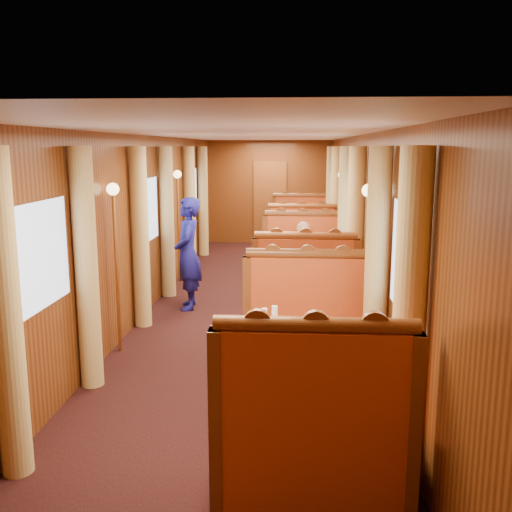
# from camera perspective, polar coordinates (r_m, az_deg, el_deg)

# --- Properties ---
(floor) EXTENTS (3.00, 12.00, 0.01)m
(floor) POSITION_cam_1_polar(r_m,az_deg,el_deg) (8.32, -0.48, -5.49)
(floor) COLOR black
(floor) RESTS_ON ground
(ceiling) EXTENTS (3.00, 12.00, 0.01)m
(ceiling) POSITION_cam_1_polar(r_m,az_deg,el_deg) (7.98, -0.51, 12.00)
(ceiling) COLOR silver
(ceiling) RESTS_ON wall_left
(wall_far) EXTENTS (3.00, 0.01, 2.50)m
(wall_far) POSITION_cam_1_polar(r_m,az_deg,el_deg) (14.01, 1.41, 6.39)
(wall_far) COLOR brown
(wall_far) RESTS_ON floor
(wall_near) EXTENTS (3.00, 0.01, 2.50)m
(wall_near) POSITION_cam_1_polar(r_m,az_deg,el_deg) (2.32, -12.56, -17.38)
(wall_near) COLOR brown
(wall_near) RESTS_ON floor
(wall_left) EXTENTS (0.01, 12.00, 2.50)m
(wall_left) POSITION_cam_1_polar(r_m,az_deg,el_deg) (8.30, -10.89, 3.12)
(wall_left) COLOR brown
(wall_left) RESTS_ON floor
(wall_right) EXTENTS (0.01, 12.00, 2.50)m
(wall_right) POSITION_cam_1_polar(r_m,az_deg,el_deg) (8.08, 10.19, 2.93)
(wall_right) COLOR brown
(wall_right) RESTS_ON floor
(doorway_far) EXTENTS (0.80, 0.04, 2.00)m
(doorway_far) POSITION_cam_1_polar(r_m,az_deg,el_deg) (14.00, 1.40, 5.36)
(doorway_far) COLOR brown
(doorway_far) RESTS_ON floor
(table_near) EXTENTS (1.05, 0.72, 0.75)m
(table_near) POSITION_cam_1_polar(r_m,az_deg,el_deg) (4.87, 5.30, -12.97)
(table_near) COLOR white
(table_near) RESTS_ON floor
(banquette_near_fwd) EXTENTS (1.30, 0.55, 1.34)m
(banquette_near_fwd) POSITION_cam_1_polar(r_m,az_deg,el_deg) (3.94, 5.65, -18.28)
(banquette_near_fwd) COLOR #A82412
(banquette_near_fwd) RESTS_ON floor
(banquette_near_aft) EXTENTS (1.30, 0.55, 1.34)m
(banquette_near_aft) POSITION_cam_1_polar(r_m,az_deg,el_deg) (5.80, 5.08, -8.49)
(banquette_near_aft) COLOR #A82412
(banquette_near_aft) RESTS_ON floor
(table_mid) EXTENTS (1.05, 0.72, 0.75)m
(table_mid) POSITION_cam_1_polar(r_m,az_deg,el_deg) (8.20, 4.76, -3.05)
(table_mid) COLOR white
(table_mid) RESTS_ON floor
(banquette_mid_fwd) EXTENTS (1.30, 0.55, 1.34)m
(banquette_mid_fwd) POSITION_cam_1_polar(r_m,az_deg,el_deg) (7.20, 4.87, -4.61)
(banquette_mid_fwd) COLOR #A82412
(banquette_mid_fwd) RESTS_ON floor
(banquette_mid_aft) EXTENTS (1.30, 0.55, 1.34)m
(banquette_mid_aft) POSITION_cam_1_polar(r_m,az_deg,el_deg) (9.17, 4.68, -1.24)
(banquette_mid_aft) COLOR #A82412
(banquette_mid_aft) RESTS_ON floor
(table_far) EXTENTS (1.05, 0.72, 0.75)m
(table_far) POSITION_cam_1_polar(r_m,az_deg,el_deg) (11.62, 4.54, 1.09)
(table_far) COLOR white
(table_far) RESTS_ON floor
(banquette_far_fwd) EXTENTS (1.30, 0.55, 1.34)m
(banquette_far_fwd) POSITION_cam_1_polar(r_m,az_deg,el_deg) (10.62, 4.59, 0.42)
(banquette_far_fwd) COLOR #A82412
(banquette_far_fwd) RESTS_ON floor
(banquette_far_aft) EXTENTS (1.30, 0.55, 1.34)m
(banquette_far_aft) POSITION_cam_1_polar(r_m,az_deg,el_deg) (12.62, 4.50, 2.08)
(banquette_far_aft) COLOR #A82412
(banquette_far_aft) RESTS_ON floor
(tea_tray) EXTENTS (0.42, 0.38, 0.01)m
(tea_tray) POSITION_cam_1_polar(r_m,az_deg,el_deg) (4.68, 4.25, -8.95)
(tea_tray) COLOR silver
(tea_tray) RESTS_ON table_near
(teapot_left) EXTENTS (0.21, 0.19, 0.14)m
(teapot_left) POSITION_cam_1_polar(r_m,az_deg,el_deg) (4.63, 3.25, -8.28)
(teapot_left) COLOR silver
(teapot_left) RESTS_ON tea_tray
(teapot_right) EXTENTS (0.18, 0.15, 0.13)m
(teapot_right) POSITION_cam_1_polar(r_m,az_deg,el_deg) (4.63, 4.70, -8.41)
(teapot_right) COLOR silver
(teapot_right) RESTS_ON tea_tray
(teapot_back) EXTENTS (0.17, 0.14, 0.13)m
(teapot_back) POSITION_cam_1_polar(r_m,az_deg,el_deg) (4.76, 3.92, -7.85)
(teapot_back) COLOR silver
(teapot_back) RESTS_ON tea_tray
(fruit_plate) EXTENTS (0.23, 0.23, 0.05)m
(fruit_plate) POSITION_cam_1_polar(r_m,az_deg,el_deg) (4.63, 9.51, -9.11)
(fruit_plate) COLOR white
(fruit_plate) RESTS_ON table_near
(cup_inboard) EXTENTS (0.08, 0.08, 0.26)m
(cup_inboard) POSITION_cam_1_polar(r_m,az_deg,el_deg) (4.81, 0.84, -7.09)
(cup_inboard) COLOR white
(cup_inboard) RESTS_ON table_near
(cup_outboard) EXTENTS (0.08, 0.08, 0.26)m
(cup_outboard) POSITION_cam_1_polar(r_m,az_deg,el_deg) (4.89, 1.87, -6.81)
(cup_outboard) COLOR white
(cup_outboard) RESTS_ON table_near
(rose_vase_mid) EXTENTS (0.06, 0.06, 0.36)m
(rose_vase_mid) POSITION_cam_1_polar(r_m,az_deg,el_deg) (8.04, 4.68, 0.71)
(rose_vase_mid) COLOR silver
(rose_vase_mid) RESTS_ON table_mid
(rose_vase_far) EXTENTS (0.06, 0.06, 0.36)m
(rose_vase_far) POSITION_cam_1_polar(r_m,az_deg,el_deg) (11.53, 4.43, 3.78)
(rose_vase_far) COLOR silver
(rose_vase_far) RESTS_ON table_far
(window_left_near) EXTENTS (0.01, 1.20, 0.90)m
(window_left_near) POSITION_cam_1_polar(r_m,az_deg,el_deg) (5.01, -20.97, -0.10)
(window_left_near) COLOR #98ADCC
(window_left_near) RESTS_ON wall_left
(curtain_left_near_a) EXTENTS (0.22, 0.22, 2.35)m
(curtain_left_near_a) POSITION_cam_1_polar(r_m,az_deg,el_deg) (4.34, -23.75, -5.64)
(curtain_left_near_a) COLOR #E0C172
(curtain_left_near_a) RESTS_ON floor
(curtain_left_near_b) EXTENTS (0.22, 0.22, 2.35)m
(curtain_left_near_b) POSITION_cam_1_polar(r_m,az_deg,el_deg) (5.72, -16.58, -1.34)
(curtain_left_near_b) COLOR #E0C172
(curtain_left_near_b) RESTS_ON floor
(window_right_near) EXTENTS (0.01, 1.20, 0.90)m
(window_right_near) POSITION_cam_1_polar(r_m,az_deg,el_deg) (4.63, 14.67, -0.59)
(window_right_near) COLOR #98ADCC
(window_right_near) RESTS_ON wall_right
(curtain_right_near_a) EXTENTS (0.22, 0.22, 2.35)m
(curtain_right_near_a) POSITION_cam_1_polar(r_m,az_deg,el_deg) (3.93, 15.04, -6.76)
(curtain_right_near_a) COLOR #E0C172
(curtain_right_near_a) RESTS_ON floor
(curtain_right_near_b) EXTENTS (0.22, 0.22, 2.35)m
(curtain_right_near_b) POSITION_cam_1_polar(r_m,az_deg,el_deg) (5.42, 11.94, -1.79)
(curtain_right_near_b) COLOR #E0C172
(curtain_right_near_b) RESTS_ON floor
(window_left_mid) EXTENTS (0.01, 1.20, 0.90)m
(window_left_mid) POSITION_cam_1_polar(r_m,az_deg,el_deg) (8.28, -10.83, 4.49)
(window_left_mid) COLOR #98ADCC
(window_left_mid) RESTS_ON wall_left
(curtain_left_mid_a) EXTENTS (0.22, 0.22, 2.35)m
(curtain_left_mid_a) POSITION_cam_1_polar(r_m,az_deg,el_deg) (7.54, -11.48, 1.75)
(curtain_left_mid_a) COLOR #E0C172
(curtain_left_mid_a) RESTS_ON floor
(curtain_left_mid_b) EXTENTS (0.22, 0.22, 2.35)m
(curtain_left_mid_b) POSITION_cam_1_polar(r_m,az_deg,el_deg) (9.04, -8.88, 3.32)
(curtain_left_mid_b) COLOR #E0C172
(curtain_left_mid_b) RESTS_ON floor
(window_right_mid) EXTENTS (0.01, 1.20, 0.90)m
(window_right_mid) POSITION_cam_1_polar(r_m,az_deg,el_deg) (8.05, 10.13, 4.34)
(window_right_mid) COLOR #98ADCC
(window_right_mid) RESTS_ON wall_right
(curtain_right_mid_a) EXTENTS (0.22, 0.22, 2.35)m
(curtain_right_mid_a) POSITION_cam_1_polar(r_m,az_deg,el_deg) (7.31, 9.88, 1.52)
(curtain_right_mid_a) COLOR #E0C172
(curtain_right_mid_a) RESTS_ON floor
(curtain_right_mid_b) EXTENTS (0.22, 0.22, 2.35)m
(curtain_right_mid_b) POSITION_cam_1_polar(r_m,az_deg,el_deg) (8.85, 8.86, 3.16)
(curtain_right_mid_b) COLOR #E0C172
(curtain_right_mid_b) RESTS_ON floor
(window_left_far) EXTENTS (0.01, 1.20, 0.90)m
(window_left_far) POSITION_cam_1_polar(r_m,az_deg,el_deg) (11.68, -6.48, 6.41)
(window_left_far) COLOR #98ADCC
(window_left_far) RESTS_ON wall_left
(curtain_left_far_a) EXTENTS (0.22, 0.22, 2.35)m
(curtain_left_far_a) POSITION_cam_1_polar(r_m,az_deg,el_deg) (10.92, -6.64, 4.66)
(curtain_left_far_a) COLOR #E0C172
(curtain_left_far_a) RESTS_ON floor
(curtain_left_far_b) EXTENTS (0.22, 0.22, 2.35)m
(curtain_left_far_b) POSITION_cam_1_polar(r_m,az_deg,el_deg) (12.45, -5.33, 5.44)
(curtain_left_far_b) COLOR #E0C172
(curtain_left_far_b) RESTS_ON floor
(window_right_far) EXTENTS (0.01, 1.20, 0.90)m
(window_right_far) POSITION_cam_1_polar(r_m,az_deg,el_deg) (11.52, 8.30, 6.31)
(window_right_far) COLOR #98ADCC
(window_right_far) RESTS_ON wall_right
(curtain_right_far_a) EXTENTS (0.22, 0.22, 2.35)m
(curtain_right_far_a) POSITION_cam_1_polar(r_m,az_deg,el_deg) (10.77, 8.00, 4.54)
(curtain_right_far_a) COLOR #E0C172
(curtain_right_far_a) RESTS_ON floor
(curtain_right_far_b) EXTENTS (0.22, 0.22, 2.35)m
(curtain_right_far_b) POSITION_cam_1_polar(r_m,az_deg,el_deg) (12.31, 7.50, 5.33)
(curtain_right_far_b) COLOR #E0C172
(curtain_right_far_b) RESTS_ON floor
(sconce_left_fore) EXTENTS (0.14, 0.14, 1.95)m
(sconce_left_fore) POSITION_cam_1_polar(r_m,az_deg,el_deg) (6.60, -13.93, 2.21)
(sconce_left_fore) COLOR #BF8C3F
(sconce_left_fore) RESTS_ON floor
(sconce_right_fore) EXTENTS (0.14, 0.14, 1.95)m
(sconce_right_fore) POSITION_cam_1_polar(r_m,az_deg,el_deg) (6.33, 11.00, 1.97)
(sconce_right_fore) COLOR #BF8C3F
(sconce_right_fore) RESTS_ON floor
(sconce_left_aft) EXTENTS (0.14, 0.14, 1.95)m
(sconce_left_aft) POSITION_cam_1_polar(r_m,az_deg,el_deg) (9.96, -7.80, 5.25)
(sconce_left_aft) COLOR #BF8C3F
(sconce_left_aft) RESTS_ON floor
(sconce_right_aft) EXTENTS (0.14, 0.14, 1.95)m
(sconce_right_aft) POSITION_cam_1_polar(r_m,az_deg,el_deg) (9.78, 8.54, 5.13)
(sconce_right_aft) COLOR #BF8C3F
(sconce_right_aft) RESTS_ON floor
(steward) EXTENTS (0.48, 0.65, 1.63)m
(steward) POSITION_cam_1_polar(r_m,az_deg,el_deg) (8.32, -6.82, 0.23)
(steward) COLOR navy
(steward) RESTS_ON floor
(passenger) EXTENTS (0.40, 0.44, 0.76)m
(passenger) POSITION_cam_1_polar(r_m,az_deg,el_deg) (8.87, 4.73, 0.44)
(passenger) COLOR beige
(passenger) RESTS_ON banquette_mid_aft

